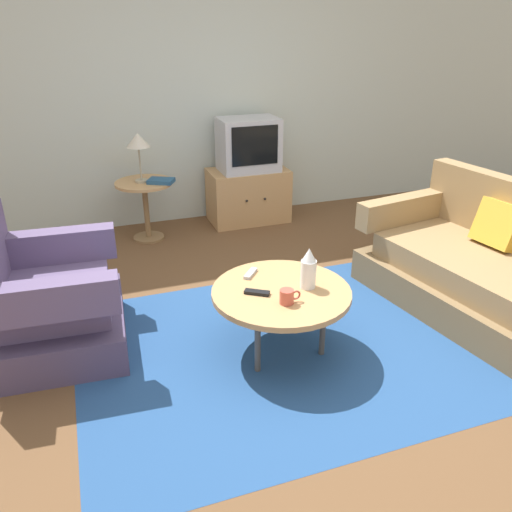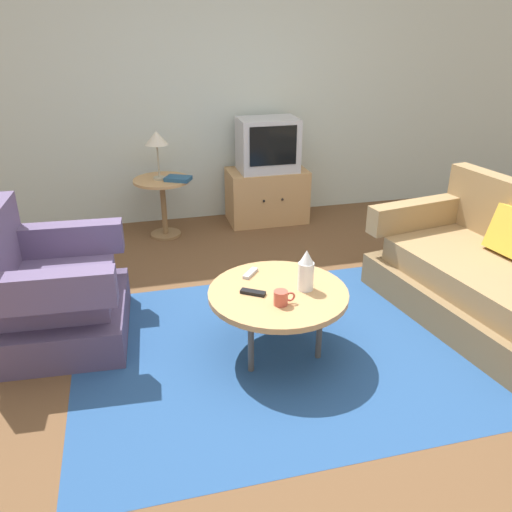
{
  "view_description": "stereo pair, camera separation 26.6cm",
  "coord_description": "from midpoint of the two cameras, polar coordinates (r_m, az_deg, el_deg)",
  "views": [
    {
      "loc": [
        -1.19,
        -2.56,
        1.91
      ],
      "look_at": [
        -0.21,
        0.21,
        0.55
      ],
      "focal_mm": 36.3,
      "sensor_mm": 36.0,
      "label": 1
    },
    {
      "loc": [
        -0.93,
        -2.64,
        1.91
      ],
      "look_at": [
        -0.21,
        0.21,
        0.55
      ],
      "focal_mm": 36.3,
      "sensor_mm": 36.0,
      "label": 2
    }
  ],
  "objects": [
    {
      "name": "ground_plane",
      "position": [
        3.39,
        6.7,
        -9.56
      ],
      "size": [
        16.0,
        16.0,
        0.0
      ],
      "primitive_type": "plane",
      "color": "brown"
    },
    {
      "name": "back_wall",
      "position": [
        5.25,
        -2.62,
        18.74
      ],
      "size": [
        9.0,
        0.12,
        2.7
      ],
      "primitive_type": "cube",
      "color": "#B2BCB2",
      "rests_on": "ground"
    },
    {
      "name": "area_rug",
      "position": [
        3.32,
        4.66,
        -10.33
      ],
      "size": [
        2.48,
        1.94,
        0.0
      ],
      "primitive_type": "cube",
      "color": "navy",
      "rests_on": "ground"
    },
    {
      "name": "armchair",
      "position": [
        3.49,
        -19.73,
        -4.11
      ],
      "size": [
        0.86,
        0.94,
        0.87
      ],
      "rotation": [
        0.0,
        0.0,
        -1.63
      ],
      "color": "#4B3E5C",
      "rests_on": "ground"
    },
    {
      "name": "couch",
      "position": [
        3.94,
        26.31,
        -2.17
      ],
      "size": [
        1.14,
        1.68,
        0.87
      ],
      "rotation": [
        0.0,
        0.0,
        1.74
      ],
      "color": "brown",
      "rests_on": "ground"
    },
    {
      "name": "coffee_table",
      "position": [
        3.11,
        4.91,
        -4.39
      ],
      "size": [
        0.84,
        0.84,
        0.43
      ],
      "color": "tan",
      "rests_on": "ground"
    },
    {
      "name": "side_table",
      "position": [
        4.89,
        -8.7,
        6.65
      ],
      "size": [
        0.52,
        0.52,
        0.56
      ],
      "color": "tan",
      "rests_on": "ground"
    },
    {
      "name": "tv_stand",
      "position": [
        5.27,
        2.65,
        6.67
      ],
      "size": [
        0.78,
        0.47,
        0.53
      ],
      "color": "tan",
      "rests_on": "ground"
    },
    {
      "name": "television",
      "position": [
        5.12,
        2.82,
        12.14
      ],
      "size": [
        0.57,
        0.39,
        0.51
      ],
      "color": "#B7B7BC",
      "rests_on": "tv_stand"
    },
    {
      "name": "table_lamp",
      "position": [
        4.75,
        -9.3,
        12.48
      ],
      "size": [
        0.21,
        0.21,
        0.44
      ],
      "color": "#9E937A",
      "rests_on": "side_table"
    },
    {
      "name": "vase",
      "position": [
        3.07,
        8.01,
        -1.68
      ],
      "size": [
        0.09,
        0.09,
        0.26
      ],
      "color": "white",
      "rests_on": "coffee_table"
    },
    {
      "name": "mug",
      "position": [
        2.94,
        5.43,
        -4.67
      ],
      "size": [
        0.13,
        0.08,
        0.08
      ],
      "color": "#B74C3D",
      "rests_on": "coffee_table"
    },
    {
      "name": "tv_remote_dark",
      "position": [
        3.05,
        2.16,
        -4.08
      ],
      "size": [
        0.15,
        0.12,
        0.02
      ],
      "rotation": [
        0.0,
        0.0,
        2.56
      ],
      "color": "black",
      "rests_on": "coffee_table"
    },
    {
      "name": "tv_remote_silver",
      "position": [
        3.27,
        1.7,
        -1.95
      ],
      "size": [
        0.12,
        0.14,
        0.02
      ],
      "rotation": [
        0.0,
        0.0,
        4.02
      ],
      "color": "#B2B2B7",
      "rests_on": "coffee_table"
    },
    {
      "name": "book",
      "position": [
        4.76,
        -6.99,
        8.44
      ],
      "size": [
        0.27,
        0.24,
        0.04
      ],
      "rotation": [
        0.0,
        0.0,
        -0.49
      ],
      "color": "navy",
      "rests_on": "side_table"
    }
  ]
}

